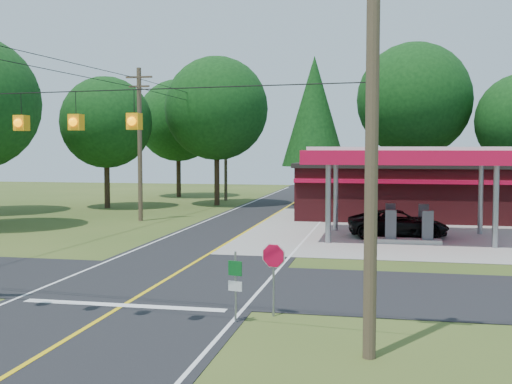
# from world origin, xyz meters

# --- Properties ---
(ground) EXTENTS (120.00, 120.00, 0.00)m
(ground) POSITION_xyz_m (0.00, 0.00, 0.00)
(ground) COLOR #334A1A
(ground) RESTS_ON ground
(main_highway) EXTENTS (8.00, 120.00, 0.02)m
(main_highway) POSITION_xyz_m (0.00, 0.00, 0.01)
(main_highway) COLOR black
(main_highway) RESTS_ON ground
(cross_road) EXTENTS (70.00, 7.00, 0.02)m
(cross_road) POSITION_xyz_m (0.00, 0.00, 0.01)
(cross_road) COLOR black
(cross_road) RESTS_ON ground
(lane_center_yellow) EXTENTS (0.15, 110.00, 0.00)m
(lane_center_yellow) POSITION_xyz_m (0.00, 0.00, 0.03)
(lane_center_yellow) COLOR yellow
(lane_center_yellow) RESTS_ON main_highway
(gas_canopy) EXTENTS (10.60, 7.40, 4.88)m
(gas_canopy) POSITION_xyz_m (9.00, 13.00, 4.27)
(gas_canopy) COLOR gray
(gas_canopy) RESTS_ON ground
(convenience_store) EXTENTS (16.40, 7.55, 3.80)m
(convenience_store) POSITION_xyz_m (10.00, 22.98, 1.92)
(convenience_store) COLOR maroon
(convenience_store) RESTS_ON ground
(utility_pole_near_right) EXTENTS (1.80, 0.30, 11.50)m
(utility_pole_near_right) POSITION_xyz_m (7.50, -7.00, 5.96)
(utility_pole_near_right) COLOR #473828
(utility_pole_near_right) RESTS_ON ground
(utility_pole_far_left) EXTENTS (1.80, 0.30, 10.00)m
(utility_pole_far_left) POSITION_xyz_m (-8.00, 18.00, 5.20)
(utility_pole_far_left) COLOR #473828
(utility_pole_far_left) RESTS_ON ground
(utility_pole_north) EXTENTS (0.30, 0.30, 9.50)m
(utility_pole_north) POSITION_xyz_m (-6.50, 35.00, 4.75)
(utility_pole_north) COLOR #473828
(utility_pole_north) RESTS_ON ground
(overhead_beacons) EXTENTS (17.04, 2.04, 1.03)m
(overhead_beacons) POSITION_xyz_m (-1.00, -6.00, 6.21)
(overhead_beacons) COLOR black
(overhead_beacons) RESTS_ON ground
(treeline_backdrop) EXTENTS (70.27, 51.59, 13.30)m
(treeline_backdrop) POSITION_xyz_m (0.82, 24.01, 7.49)
(treeline_backdrop) COLOR #332316
(treeline_backdrop) RESTS_ON ground
(suv_car) EXTENTS (5.95, 5.95, 1.47)m
(suv_car) POSITION_xyz_m (8.50, 13.36, 0.74)
(suv_car) COLOR black
(suv_car) RESTS_ON ground
(octagonal_stop_sign) EXTENTS (0.73, 0.26, 2.14)m
(octagonal_stop_sign) POSITION_xyz_m (4.71, -3.85, 1.58)
(octagonal_stop_sign) COLOR gray
(octagonal_stop_sign) RESTS_ON ground
(route_sign_post) EXTENTS (0.40, 0.13, 1.99)m
(route_sign_post) POSITION_xyz_m (3.80, -4.74, 1.17)
(route_sign_post) COLOR gray
(route_sign_post) RESTS_ON ground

